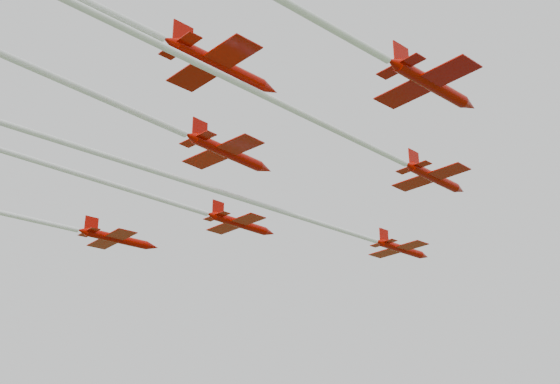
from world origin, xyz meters
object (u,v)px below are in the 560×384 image
Objects in this scene: jet_lead at (316,222)px; jet_row3_left at (19,217)px; jet_row3_mid at (153,120)px; jet_row2_left at (150,196)px; jet_row2_right at (307,116)px; jet_row3_right at (317,20)px.

jet_lead is 35.75m from jet_row3_left.
jet_row3_mid is (-1.53, -24.47, 3.47)m from jet_lead.
jet_row3_mid is at bearing -33.14° from jet_row2_left.
jet_lead is 1.23× the size of jet_row3_mid.
jet_row3_left reaches higher than jet_row2_right.
jet_row2_left reaches higher than jet_row3_left.
jet_row2_right reaches higher than jet_lead.
jet_lead is at bearing 91.53° from jet_row3_mid.
jet_lead is 25.15m from jet_row2_right.
jet_row3_mid reaches higher than jet_lead.
jet_row2_right is 15.92m from jet_row3_mid.
jet_row2_left is 1.04× the size of jet_row3_left.
jet_row2_right is at bearing -7.72° from jet_row2_left.
jet_row2_left reaches higher than jet_lead.
jet_row2_left is 41.43m from jet_row3_right.
jet_row2_right is 43.56m from jet_row3_left.
jet_lead is 0.90× the size of jet_row2_right.
jet_row3_mid is at bearing -82.64° from jet_lead.
jet_row3_mid is 24.92m from jet_row3_right.
jet_row3_right is at bearing -0.58° from jet_row3_left.
jet_row3_mid is at bearing -159.11° from jet_row2_right.
jet_row2_right is (13.70, -21.09, 0.31)m from jet_lead.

